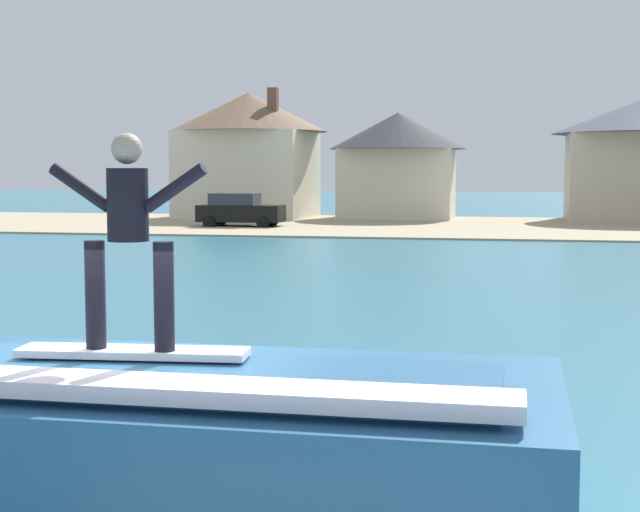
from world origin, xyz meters
name	(u,v)px	position (x,y,z in m)	size (l,w,h in m)	color
wave_crest	(170,462)	(0.49, -0.61, 0.78)	(6.19, 2.84, 1.66)	#2A5F8C
surfboard	(133,352)	(0.23, -0.71, 1.69)	(1.85, 0.54, 0.06)	white
surfer	(128,229)	(0.23, -0.76, 2.67)	(1.29, 0.32, 1.69)	black
shoreline_bank	(455,226)	(0.00, 44.59, 0.04)	(120.00, 19.61, 0.09)	tan
car_near_shore	(239,210)	(-11.41, 41.66, 0.95)	(4.55, 2.24, 1.86)	black
house_with_chimney	(249,149)	(-13.51, 50.96, 4.44)	(10.06, 10.06, 8.16)	beige
house_small_cottage	(398,158)	(-4.07, 51.75, 3.87)	(8.57, 8.57, 6.67)	beige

